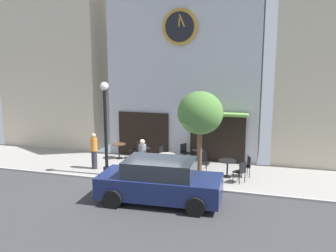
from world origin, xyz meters
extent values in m
cube|color=gray|center=(0.00, 2.06, -0.03)|extent=(26.04, 4.12, 0.05)
cube|color=#38383A|center=(0.00, -3.06, -0.03)|extent=(26.04, 6.11, 0.05)
cube|color=#A8A5A0|center=(0.00, 0.02, 0.04)|extent=(26.04, 0.12, 0.08)
cube|color=#B2B2BC|center=(0.03, 5.37, 5.00)|extent=(7.72, 2.50, 9.99)
cylinder|color=#B7842D|center=(0.03, 4.06, 6.51)|extent=(1.74, 0.10, 1.74)
cylinder|color=black|center=(0.03, 4.00, 6.51)|extent=(1.42, 0.04, 1.42)
cube|color=#B7842D|center=(0.02, 3.96, 6.71)|extent=(0.08, 0.03, 0.39)
cube|color=#B7842D|center=(0.15, 3.96, 6.79)|extent=(0.30, 0.03, 0.58)
cube|color=black|center=(-1.90, 4.08, 1.15)|extent=(2.70, 0.10, 2.30)
cube|color=black|center=(1.96, 4.08, 1.15)|extent=(2.70, 0.10, 2.30)
cube|color=#72A84C|center=(2.19, 3.77, 2.45)|extent=(2.47, 0.90, 0.12)
cube|color=beige|center=(-7.75, 6.43, 6.98)|extent=(5.97, 4.63, 13.97)
cylinder|color=black|center=(-2.34, 0.63, 0.18)|extent=(0.32, 0.32, 0.36)
cylinder|color=black|center=(-2.34, 0.63, 1.85)|extent=(0.14, 0.14, 3.70)
sphere|color=white|center=(-2.34, 0.63, 3.88)|extent=(0.36, 0.36, 0.36)
cylinder|color=brown|center=(1.71, 0.88, 1.12)|extent=(0.20, 0.20, 2.24)
ellipsoid|color=#4C7A38|center=(1.71, 0.88, 2.88)|extent=(1.83, 1.65, 1.74)
cylinder|color=black|center=(-2.93, 3.24, 0.38)|extent=(0.07, 0.07, 0.75)
cylinder|color=black|center=(-2.93, 3.24, 0.01)|extent=(0.40, 0.40, 0.03)
cylinder|color=brown|center=(-2.93, 3.24, 0.75)|extent=(0.69, 0.69, 0.03)
cylinder|color=black|center=(-1.46, 2.97, 0.35)|extent=(0.07, 0.07, 0.71)
cylinder|color=black|center=(-1.46, 2.97, 0.01)|extent=(0.40, 0.40, 0.03)
cylinder|color=black|center=(-1.46, 2.97, 0.71)|extent=(0.60, 0.60, 0.03)
cylinder|color=black|center=(-0.05, 2.12, 0.35)|extent=(0.07, 0.07, 0.71)
cylinder|color=black|center=(-0.05, 2.12, 0.01)|extent=(0.40, 0.40, 0.03)
cylinder|color=gray|center=(-0.05, 2.12, 0.71)|extent=(0.80, 0.80, 0.03)
cylinder|color=black|center=(1.18, 3.32, 0.37)|extent=(0.07, 0.07, 0.73)
cylinder|color=black|center=(1.18, 3.32, 0.01)|extent=(0.40, 0.40, 0.03)
cylinder|color=black|center=(1.18, 3.32, 0.73)|extent=(0.65, 0.65, 0.03)
cylinder|color=black|center=(2.74, 1.85, 0.36)|extent=(0.07, 0.07, 0.72)
cylinder|color=black|center=(2.74, 1.85, 0.01)|extent=(0.40, 0.40, 0.03)
cylinder|color=black|center=(2.74, 1.85, 0.72)|extent=(0.76, 0.76, 0.03)
cube|color=black|center=(-2.21, 3.46, 0.45)|extent=(0.49, 0.49, 0.04)
cube|color=black|center=(-2.03, 3.50, 0.68)|extent=(0.14, 0.38, 0.45)
cylinder|color=black|center=(-2.41, 3.58, 0.23)|extent=(0.03, 0.03, 0.45)
cylinder|color=black|center=(-2.33, 3.25, 0.23)|extent=(0.03, 0.03, 0.45)
cylinder|color=black|center=(-2.09, 3.67, 0.23)|extent=(0.03, 0.03, 0.45)
cylinder|color=black|center=(-2.00, 3.34, 0.23)|extent=(0.03, 0.03, 0.45)
cube|color=black|center=(-0.71, 2.80, 0.45)|extent=(0.47, 0.47, 0.04)
cube|color=black|center=(-0.53, 2.77, 0.68)|extent=(0.11, 0.38, 0.45)
cylinder|color=black|center=(-0.84, 3.00, 0.23)|extent=(0.03, 0.03, 0.45)
cylinder|color=black|center=(-0.91, 2.67, 0.23)|extent=(0.03, 0.03, 0.45)
cylinder|color=black|center=(-0.51, 2.94, 0.23)|extent=(0.03, 0.03, 0.45)
cylinder|color=black|center=(-0.57, 2.61, 0.23)|extent=(0.03, 0.03, 0.45)
cube|color=black|center=(1.52, 2.62, 0.45)|extent=(0.49, 0.49, 0.04)
cube|color=black|center=(1.56, 2.44, 0.68)|extent=(0.38, 0.14, 0.45)
cylinder|color=black|center=(1.64, 2.83, 0.23)|extent=(0.03, 0.03, 0.45)
cylinder|color=black|center=(1.31, 2.74, 0.23)|extent=(0.03, 0.03, 0.45)
cylinder|color=black|center=(1.73, 2.50, 0.23)|extent=(0.03, 0.03, 0.45)
cylinder|color=black|center=(1.40, 2.41, 0.23)|extent=(0.03, 0.03, 0.45)
cube|color=black|center=(0.49, 3.57, 0.45)|extent=(0.56, 0.56, 0.04)
cube|color=black|center=(0.34, 3.68, 0.68)|extent=(0.26, 0.33, 0.45)
cylinder|color=black|center=(0.52, 3.33, 0.23)|extent=(0.03, 0.03, 0.45)
cylinder|color=black|center=(0.73, 3.61, 0.23)|extent=(0.03, 0.03, 0.45)
cylinder|color=black|center=(0.25, 3.54, 0.23)|extent=(0.03, 0.03, 0.45)
cylinder|color=black|center=(0.45, 3.81, 0.23)|extent=(0.03, 0.03, 0.45)
cube|color=black|center=(3.45, 2.09, 0.45)|extent=(0.51, 0.51, 0.04)
cube|color=black|center=(3.62, 2.15, 0.68)|extent=(0.17, 0.37, 0.45)
cylinder|color=black|center=(3.24, 2.19, 0.23)|extent=(0.03, 0.03, 0.45)
cylinder|color=black|center=(3.35, 1.87, 0.23)|extent=(0.03, 0.03, 0.45)
cylinder|color=black|center=(3.56, 2.31, 0.23)|extent=(0.03, 0.03, 0.45)
cylinder|color=black|center=(3.67, 1.99, 0.23)|extent=(0.03, 0.03, 0.45)
cube|color=black|center=(3.29, 1.28, 0.45)|extent=(0.56, 0.56, 0.04)
cube|color=black|center=(3.44, 1.18, 0.68)|extent=(0.25, 0.34, 0.45)
cylinder|color=black|center=(3.25, 1.52, 0.23)|extent=(0.03, 0.03, 0.45)
cylinder|color=black|center=(3.06, 1.24, 0.23)|extent=(0.03, 0.03, 0.45)
cylinder|color=black|center=(3.53, 1.33, 0.23)|extent=(0.03, 0.03, 0.45)
cylinder|color=black|center=(3.34, 1.05, 0.23)|extent=(0.03, 0.03, 0.45)
cylinder|color=#2D2D38|center=(-3.30, 1.32, 0.42)|extent=(0.32, 0.32, 0.85)
cylinder|color=orange|center=(-3.30, 1.32, 1.15)|extent=(0.39, 0.39, 0.60)
sphere|color=tan|center=(-3.30, 1.32, 1.56)|extent=(0.22, 0.22, 0.22)
cylinder|color=#2D2D38|center=(-0.73, 0.78, 0.42)|extent=(0.33, 0.33, 0.85)
cylinder|color=slate|center=(-0.73, 0.78, 1.15)|extent=(0.40, 0.40, 0.60)
sphere|color=tan|center=(-0.73, 0.78, 1.56)|extent=(0.22, 0.22, 0.22)
cube|color=navy|center=(0.80, -1.58, 0.60)|extent=(4.39, 2.02, 0.75)
cube|color=#262B33|center=(0.80, -1.58, 1.25)|extent=(2.49, 1.70, 0.60)
cylinder|color=black|center=(2.26, -2.40, 0.32)|extent=(0.65, 0.25, 0.64)
cylinder|color=black|center=(2.17, -0.61, 0.32)|extent=(0.65, 0.25, 0.64)
cylinder|color=black|center=(-0.57, -2.55, 0.32)|extent=(0.65, 0.25, 0.64)
cylinder|color=black|center=(-0.66, -0.75, 0.32)|extent=(0.65, 0.25, 0.64)
camera|label=1|loc=(4.47, -13.02, 4.96)|focal=38.26mm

